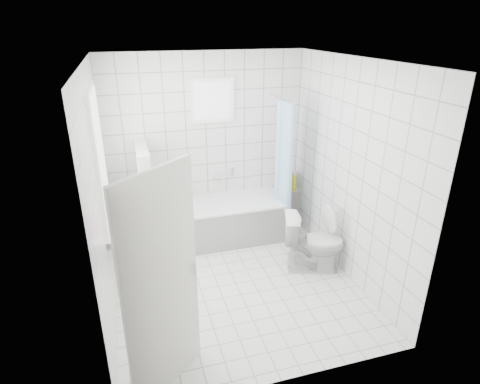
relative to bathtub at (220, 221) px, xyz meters
name	(u,v)px	position (x,y,z in m)	size (l,w,h in m)	color
ground	(236,283)	(-0.08, -1.12, -0.29)	(3.00, 3.00, 0.00)	white
ceiling	(235,60)	(-0.08, -1.12, 2.31)	(3.00, 3.00, 0.00)	white
wall_back	(207,147)	(-0.08, 0.38, 1.01)	(2.80, 0.02, 2.60)	white
wall_front	(289,255)	(-0.08, -2.62, 1.01)	(2.80, 0.02, 2.60)	white
wall_left	(101,199)	(-1.48, -1.12, 1.01)	(0.02, 3.00, 2.60)	white
wall_right	(349,172)	(1.32, -1.12, 1.01)	(0.02, 3.00, 2.60)	white
window_left	(102,161)	(-1.43, -0.82, 1.31)	(0.01, 0.90, 1.40)	white
window_back	(213,101)	(0.02, 0.33, 1.66)	(0.50, 0.01, 0.50)	white
window_sill	(115,224)	(-1.39, -0.82, 0.57)	(0.18, 1.02, 0.08)	white
door	(162,288)	(-1.02, -2.35, 0.71)	(0.04, 0.80, 2.00)	silver
bathtub	(220,221)	(0.00, 0.00, 0.00)	(1.87, 0.77, 0.58)	white
partition_wall	(146,201)	(-1.00, -0.05, 0.46)	(0.15, 0.85, 1.50)	white
tiled_ledge	(289,205)	(1.19, 0.25, -0.02)	(0.40, 0.24, 0.55)	white
toilet	(314,243)	(0.95, -1.09, 0.09)	(0.43, 0.75, 0.76)	white
curtain_rod	(281,98)	(0.87, -0.02, 1.71)	(0.02, 0.02, 0.80)	silver
shower_curtain	(282,166)	(0.87, -0.16, 0.81)	(0.14, 0.48, 1.78)	#4AA6D9
tub_faucet	(220,176)	(0.10, 0.33, 0.56)	(0.18, 0.06, 0.06)	silver
sill_bottles	(114,212)	(-1.38, -0.87, 0.74)	(0.18, 0.71, 0.32)	#CC4F99
ledge_bottles	(292,182)	(1.20, 0.23, 0.38)	(0.18, 0.19, 0.26)	yellow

